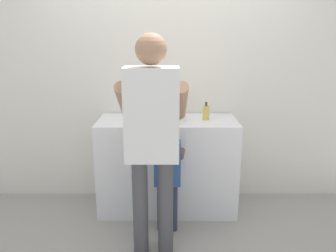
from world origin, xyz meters
name	(u,v)px	position (x,y,z in m)	size (l,w,h in m)	color
ground_plane	(168,223)	(0.00, 0.00, 0.00)	(14.00, 14.00, 0.00)	#9E998E
back_wall	(168,67)	(0.00, 0.62, 1.35)	(4.40, 0.08, 2.70)	silver
vanity_cabinet	(168,165)	(0.00, 0.30, 0.45)	(1.29, 0.54, 0.89)	white
sink_basin	(168,114)	(0.00, 0.28, 0.95)	(0.34, 0.34, 0.11)	white
faucet	(168,107)	(0.00, 0.49, 0.97)	(0.18, 0.14, 0.18)	#B7BABF
toothbrush_cup	(130,115)	(-0.35, 0.27, 0.95)	(0.07, 0.07, 0.21)	silver
soap_bottle	(207,112)	(0.36, 0.31, 0.96)	(0.06, 0.06, 0.17)	gold
child_toddler	(168,169)	(0.00, -0.10, 0.57)	(0.29, 0.29, 0.95)	#2D334C
adult_parent	(153,128)	(-0.11, -0.38, 1.00)	(0.52, 0.55, 1.67)	#47474C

